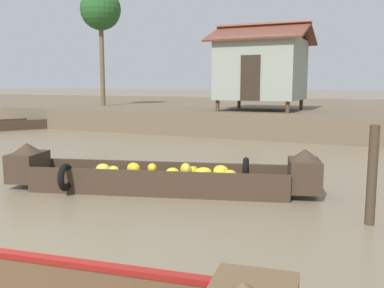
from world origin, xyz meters
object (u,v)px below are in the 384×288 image
(banana_boat, at_px, (160,176))
(mooring_post, at_px, (372,175))
(palm_tree_near, at_px, (101,11))
(stilt_house_left, at_px, (262,68))
(cargo_boat_upstream, at_px, (6,124))

(banana_boat, height_order, mooring_post, mooring_post)
(banana_boat, distance_m, palm_tree_near, 16.19)
(palm_tree_near, height_order, mooring_post, palm_tree_near)
(stilt_house_left, height_order, mooring_post, stilt_house_left)
(cargo_boat_upstream, bearing_deg, banana_boat, -30.05)
(banana_boat, distance_m, cargo_boat_upstream, 13.59)
(cargo_boat_upstream, relative_size, palm_tree_near, 0.72)
(banana_boat, bearing_deg, palm_tree_near, 130.53)
(cargo_boat_upstream, xyz_separation_m, palm_tree_near, (1.87, 4.76, 5.55))
(palm_tree_near, bearing_deg, cargo_boat_upstream, -111.44)
(banana_boat, bearing_deg, mooring_post, -6.97)
(stilt_house_left, bearing_deg, banana_boat, -84.17)
(mooring_post, bearing_deg, stilt_house_left, 113.08)
(cargo_boat_upstream, relative_size, stilt_house_left, 1.07)
(cargo_boat_upstream, distance_m, mooring_post, 17.15)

